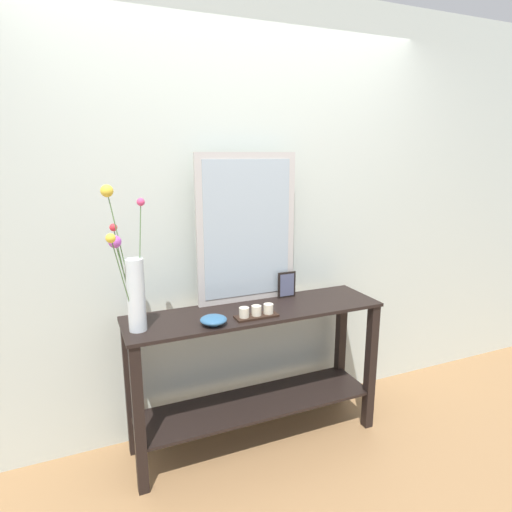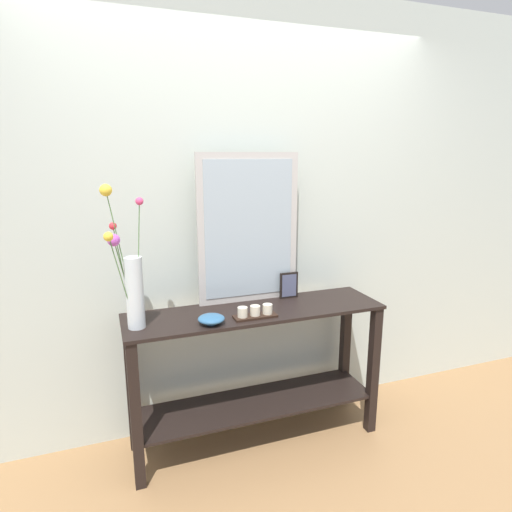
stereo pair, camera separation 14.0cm
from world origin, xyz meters
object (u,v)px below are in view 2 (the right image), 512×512
(tall_vase_left, at_px, (131,281))
(decorative_bowl, at_px, (211,319))
(picture_frame_small, at_px, (289,285))
(candle_tray, at_px, (255,312))
(mirror_leaning, at_px, (249,229))
(console_table, at_px, (256,361))

(tall_vase_left, height_order, decorative_bowl, tall_vase_left)
(picture_frame_small, distance_m, decorative_bowl, 0.63)
(candle_tray, xyz_separation_m, decorative_bowl, (-0.25, -0.01, 0.00))
(candle_tray, bearing_deg, mirror_leaning, 78.00)
(mirror_leaning, distance_m, candle_tray, 0.51)
(candle_tray, height_order, decorative_bowl, candle_tray)
(tall_vase_left, distance_m, decorative_bowl, 0.46)
(console_table, relative_size, picture_frame_small, 9.16)
(tall_vase_left, relative_size, candle_tray, 3.08)
(console_table, bearing_deg, picture_frame_small, 26.09)
(console_table, xyz_separation_m, decorative_bowl, (-0.30, -0.12, 0.36))
(mirror_leaning, relative_size, picture_frame_small, 5.42)
(candle_tray, distance_m, picture_frame_small, 0.40)
(console_table, distance_m, candle_tray, 0.37)
(tall_vase_left, xyz_separation_m, picture_frame_small, (0.96, 0.17, -0.17))
(console_table, height_order, candle_tray, candle_tray)
(mirror_leaning, bearing_deg, console_table, -95.05)
(console_table, height_order, decorative_bowl, decorative_bowl)
(console_table, xyz_separation_m, candle_tray, (-0.05, -0.11, 0.35))
(mirror_leaning, xyz_separation_m, candle_tray, (-0.06, -0.29, -0.42))
(console_table, distance_m, mirror_leaning, 0.80)
(mirror_leaning, bearing_deg, tall_vase_left, -163.15)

